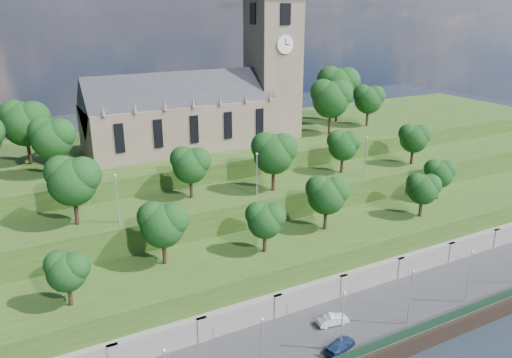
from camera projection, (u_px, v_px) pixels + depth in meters
promenade at (335, 335)px, 59.82m from camera, size 160.00×12.00×2.00m
fence at (366, 349)px, 54.80m from camera, size 160.00×0.10×1.20m
retaining_wall at (308, 299)px, 64.31m from camera, size 160.00×2.10×5.00m
embankment_lower at (284, 269)px, 68.84m from camera, size 160.00×12.00×8.00m
embankment_upper at (248, 226)px, 77.35m from camera, size 160.00×10.00×12.00m
hilltop at (197, 178)px, 94.35m from camera, size 160.00×32.00×15.00m
church at (207, 102)px, 86.41m from camera, size 38.60×12.35×27.60m
trees_lower at (295, 205)px, 66.92m from camera, size 63.32×9.02×8.17m
trees_upper at (247, 156)px, 72.49m from camera, size 62.11×8.55×9.06m
trees_hilltop at (223, 105)px, 87.06m from camera, size 76.80×16.77×11.59m
lamp_posts_promenade at (342, 317)px, 54.27m from camera, size 60.36×0.36×7.45m
lamp_posts_upper at (257, 171)px, 71.59m from camera, size 40.36×0.36×6.59m
car_middle at (333, 319)px, 59.94m from camera, size 4.06×1.86×1.29m
car_right at (340, 345)px, 55.47m from camera, size 4.60×2.98×1.24m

